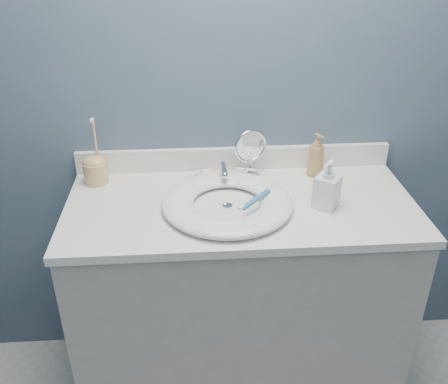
{
  "coord_description": "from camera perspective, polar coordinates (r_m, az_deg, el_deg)",
  "views": [
    {
      "loc": [
        -0.17,
        -0.52,
        1.76
      ],
      "look_at": [
        -0.06,
        0.94,
        0.94
      ],
      "focal_mm": 40.0,
      "sensor_mm": 36.0,
      "label": 1
    }
  ],
  "objects": [
    {
      "name": "backsplash",
      "position": [
        1.95,
        1.18,
        3.84
      ],
      "size": [
        1.22,
        0.02,
        0.09
      ],
      "primitive_type": "cube",
      "color": "white",
      "rests_on": "countertop"
    },
    {
      "name": "soap_bottle_amber",
      "position": [
        1.92,
        10.5,
        4.2
      ],
      "size": [
        0.09,
        0.09,
        0.17
      ],
      "primitive_type": "imported",
      "rotation": [
        0.0,
        0.0,
        0.47
      ],
      "color": "#AD854E",
      "rests_on": "countertop"
    },
    {
      "name": "makeup_mirror",
      "position": [
        1.87,
        3.02,
        4.62
      ],
      "size": [
        0.13,
        0.07,
        0.19
      ],
      "rotation": [
        0.0,
        0.0,
        0.32
      ],
      "color": "silver",
      "rests_on": "countertop"
    },
    {
      "name": "faucet",
      "position": [
        1.87,
        -0.09,
        2.07
      ],
      "size": [
        0.25,
        0.13,
        0.07
      ],
      "color": "silver",
      "rests_on": "countertop"
    },
    {
      "name": "back_wall",
      "position": [
        1.87,
        1.23,
        11.67
      ],
      "size": [
        2.2,
        0.02,
        2.4
      ],
      "primitive_type": "cube",
      "color": "#455968",
      "rests_on": "ground"
    },
    {
      "name": "toothbrush_holder",
      "position": [
        1.9,
        -14.49,
        2.61
      ],
      "size": [
        0.09,
        0.09,
        0.25
      ],
      "rotation": [
        0.0,
        0.0,
        0.2
      ],
      "color": "#DDB56E",
      "rests_on": "countertop"
    },
    {
      "name": "basin",
      "position": [
        1.7,
        0.38,
        -1.19
      ],
      "size": [
        0.45,
        0.45,
        0.04
      ],
      "primitive_type": null,
      "color": "white",
      "rests_on": "countertop"
    },
    {
      "name": "countertop",
      "position": [
        1.75,
        1.93,
        -1.6
      ],
      "size": [
        1.22,
        0.57,
        0.03
      ],
      "primitive_type": "cube",
      "color": "white",
      "rests_on": "vanity_cabinet"
    },
    {
      "name": "soap_bottle_clear",
      "position": [
        1.71,
        11.74,
        0.85
      ],
      "size": [
        0.11,
        0.11,
        0.17
      ],
      "primitive_type": "imported",
      "rotation": [
        0.0,
        0.0,
        -0.65
      ],
      "color": "white",
      "rests_on": "countertop"
    },
    {
      "name": "vanity_cabinet",
      "position": [
        2.01,
        1.72,
        -12.44
      ],
      "size": [
        1.2,
        0.55,
        0.85
      ],
      "primitive_type": "cube",
      "color": "#B2AEA3",
      "rests_on": "ground"
    },
    {
      "name": "toothbrush_lying",
      "position": [
        1.67,
        3.53,
        -0.93
      ],
      "size": [
        0.13,
        0.14,
        0.02
      ],
      "rotation": [
        0.0,
        0.0,
        0.84
      ],
      "color": "teal",
      "rests_on": "basin"
    },
    {
      "name": "drain",
      "position": [
        1.71,
        0.38,
        -1.63
      ],
      "size": [
        0.04,
        0.04,
        0.01
      ],
      "primitive_type": "cylinder",
      "color": "silver",
      "rests_on": "countertop"
    }
  ]
}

